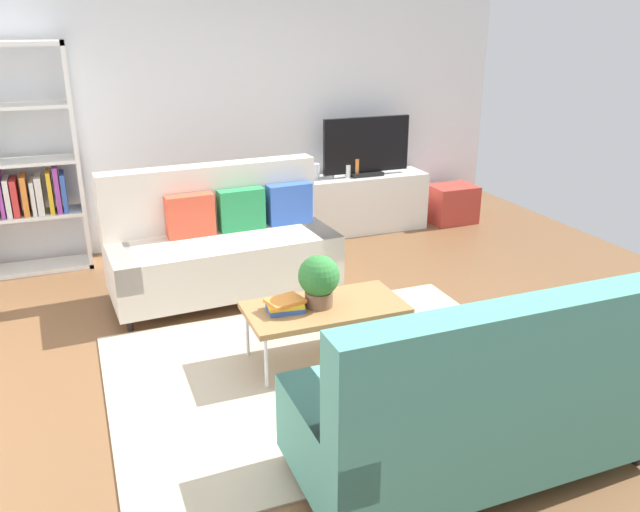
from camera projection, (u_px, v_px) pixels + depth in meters
name	position (u px, v px, depth m)	size (l,w,h in m)	color
ground_plane	(313.00, 351.00, 4.71)	(7.68, 7.68, 0.00)	brown
wall_far	(217.00, 104.00, 6.65)	(6.40, 0.12, 2.90)	silver
area_rug	(329.00, 373.00, 4.41)	(2.90, 2.20, 0.01)	tan
couch_beige	(222.00, 244.00, 5.56)	(1.94, 0.94, 1.10)	beige
couch_green	(478.00, 401.00, 3.30)	(1.91, 0.86, 1.10)	teal
coffee_table	(325.00, 309.00, 4.47)	(1.10, 0.56, 0.42)	#9E7042
tv_console	(364.00, 203.00, 7.27)	(1.40, 0.44, 0.64)	silver
tv	(366.00, 147.00, 7.03)	(1.00, 0.20, 0.64)	black
bookshelf	(15.00, 172.00, 5.88)	(1.10, 0.36, 2.10)	white
storage_trunk	(452.00, 204.00, 7.59)	(0.52, 0.40, 0.44)	#B2382D
potted_plant	(319.00, 279.00, 4.38)	(0.29, 0.29, 0.37)	brown
table_book_0	(285.00, 308.00, 4.37)	(0.24, 0.18, 0.04)	#3359B2
table_book_1	(285.00, 304.00, 4.36)	(0.24, 0.18, 0.02)	gold
table_book_2	(285.00, 301.00, 4.35)	(0.24, 0.18, 0.03)	orange
vase_0	(315.00, 171.00, 6.98)	(0.11, 0.11, 0.16)	silver
vase_1	(329.00, 171.00, 7.04)	(0.13, 0.13, 0.15)	silver
bottle_0	(348.00, 171.00, 7.03)	(0.06, 0.06, 0.14)	silver
bottle_1	(357.00, 168.00, 7.05)	(0.05, 0.05, 0.20)	orange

